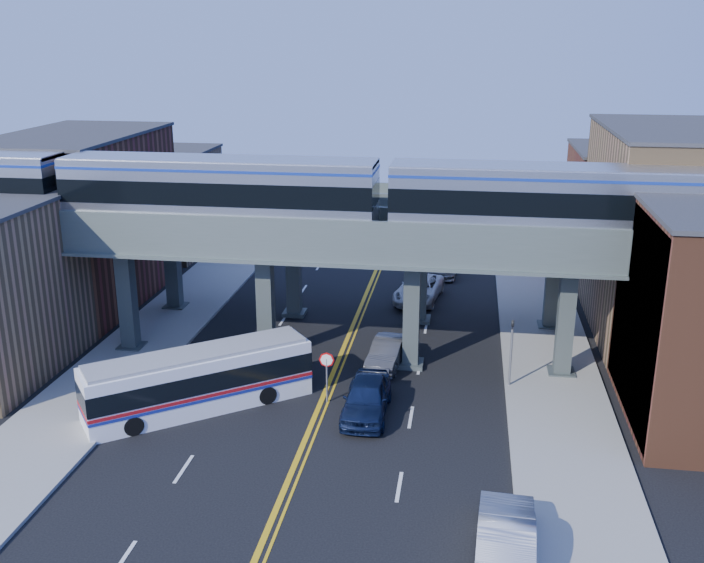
{
  "coord_description": "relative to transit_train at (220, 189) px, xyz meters",
  "views": [
    {
      "loc": [
        6.7,
        -31.31,
        17.35
      ],
      "look_at": [
        0.95,
        6.91,
        5.02
      ],
      "focal_mm": 40.0,
      "sensor_mm": 36.0,
      "label": 1
    }
  ],
  "objects": [
    {
      "name": "car_parked_curb",
      "position": [
        14.77,
        -16.0,
        -8.52
      ],
      "size": [
        2.19,
        5.6,
        1.82
      ],
      "primitive_type": "imported",
      "rotation": [
        0.0,
        0.0,
        3.09
      ],
      "color": "#B1B0B5",
      "rests_on": "ground"
    },
    {
      "name": "transit_bus",
      "position": [
        0.63,
        -6.57,
        -7.99
      ],
      "size": [
        10.11,
        8.52,
        2.8
      ],
      "rotation": [
        0.0,
        0.0,
        0.65
      ],
      "color": "white",
      "rests_on": "ground"
    },
    {
      "name": "building_west_b",
      "position": [
        -12.23,
        8.0,
        -3.93
      ],
      "size": [
        8.0,
        14.0,
        11.0
      ],
      "primitive_type": "cube",
      "color": "brown",
      "rests_on": "ground"
    },
    {
      "name": "sidewalk_east",
      "position": [
        17.77,
        2.0,
        -9.35
      ],
      "size": [
        5.0,
        70.0,
        0.16
      ],
      "primitive_type": "cube",
      "color": "gray",
      "rests_on": "ground"
    },
    {
      "name": "car_lane_a",
      "position": [
        8.65,
        -6.02,
        -8.55
      ],
      "size": [
        2.11,
        5.19,
        1.76
      ],
      "primitive_type": "imported",
      "rotation": [
        0.0,
        0.0,
        0.01
      ],
      "color": "#0E1835",
      "rests_on": "ground"
    },
    {
      "name": "building_east_b",
      "position": [
        24.77,
        8.0,
        -3.43
      ],
      "size": [
        8.0,
        14.0,
        12.0
      ],
      "primitive_type": "cube",
      "color": "olive",
      "rests_on": "ground"
    },
    {
      "name": "elevated_viaduct_far",
      "position": [
        6.27,
        7.0,
        -2.96
      ],
      "size": [
        52.0,
        3.6,
        7.4
      ],
      "color": "#424C4B",
      "rests_on": "ground"
    },
    {
      "name": "car_lane_c",
      "position": [
        9.96,
        11.03,
        -8.64
      ],
      "size": [
        3.41,
        6.04,
        1.59
      ],
      "primitive_type": "imported",
      "rotation": [
        0.0,
        0.0,
        -0.14
      ],
      "color": "silver",
      "rests_on": "ground"
    },
    {
      "name": "car_lane_d",
      "position": [
        11.27,
        17.61,
        -8.63
      ],
      "size": [
        2.36,
        5.55,
        1.6
      ],
      "primitive_type": "imported",
      "rotation": [
        0.0,
        0.0,
        -0.02
      ],
      "color": "#B6B7BB",
      "rests_on": "ground"
    },
    {
      "name": "stop_sign",
      "position": [
        6.57,
        -5.0,
        -7.67
      ],
      "size": [
        0.76,
        0.09,
        2.63
      ],
      "color": "slate",
      "rests_on": "ground"
    },
    {
      "name": "building_west_c",
      "position": [
        -12.23,
        21.0,
        -5.43
      ],
      "size": [
        8.0,
        10.0,
        8.0
      ],
      "primitive_type": "cube",
      "color": "olive",
      "rests_on": "ground"
    },
    {
      "name": "traffic_signal",
      "position": [
        15.47,
        -2.0,
        -7.13
      ],
      "size": [
        0.15,
        0.18,
        4.1
      ],
      "color": "slate",
      "rests_on": "ground"
    },
    {
      "name": "transit_train",
      "position": [
        0.0,
        0.0,
        0.0
      ],
      "size": [
        51.35,
        3.22,
        3.76
      ],
      "color": "black",
      "rests_on": "elevated_viaduct_near"
    },
    {
      "name": "building_east_c",
      "position": [
        24.77,
        21.0,
        -4.93
      ],
      "size": [
        8.0,
        10.0,
        9.0
      ],
      "primitive_type": "cube",
      "color": "brown",
      "rests_on": "ground"
    },
    {
      "name": "elevated_viaduct_near",
      "position": [
        6.27,
        0.0,
        -2.96
      ],
      "size": [
        52.0,
        3.6,
        7.4
      ],
      "color": "#424C4B",
      "rests_on": "ground"
    },
    {
      "name": "ground",
      "position": [
        6.27,
        -8.0,
        -9.43
      ],
      "size": [
        120.0,
        120.0,
        0.0
      ],
      "primitive_type": "plane",
      "color": "black",
      "rests_on": "ground"
    },
    {
      "name": "sidewalk_west",
      "position": [
        -5.23,
        2.0,
        -9.35
      ],
      "size": [
        5.0,
        70.0,
        0.16
      ],
      "primitive_type": "cube",
      "color": "gray",
      "rests_on": "ground"
    },
    {
      "name": "car_lane_b",
      "position": [
        9.01,
        -0.13,
        -8.69
      ],
      "size": [
        2.12,
        4.67,
        1.48
      ],
      "primitive_type": "imported",
      "rotation": [
        0.0,
        0.0,
        -0.12
      ],
      "color": "#333436",
      "rests_on": "ground"
    },
    {
      "name": "mural_panel",
      "position": [
        20.82,
        -4.0,
        -4.68
      ],
      "size": [
        0.1,
        9.5,
        9.5
      ],
      "primitive_type": "cube",
      "color": "teal",
      "rests_on": "ground"
    }
  ]
}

